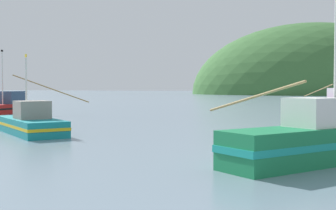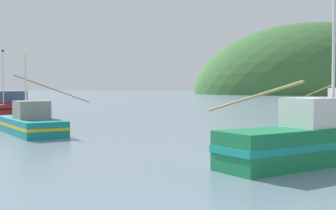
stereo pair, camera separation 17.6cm
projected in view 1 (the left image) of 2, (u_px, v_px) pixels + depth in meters
hill_far_right at (309, 94)px, 176.57m from camera, size 92.09×73.67×54.75m
fishing_boat_teal at (30, 123)px, 27.64m from camera, size 7.47×6.81×4.89m
fishing_boat_red at (7, 106)px, 48.63m from camera, size 19.33×11.53×6.75m
fishing_boat_green at (325, 140)px, 17.27m from camera, size 10.95×8.87×7.92m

